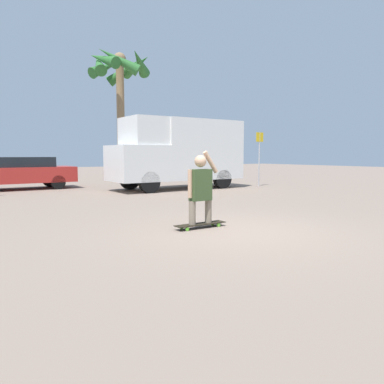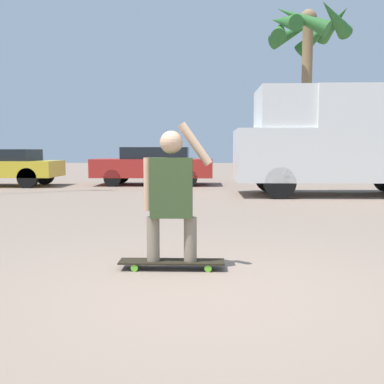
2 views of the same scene
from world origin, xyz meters
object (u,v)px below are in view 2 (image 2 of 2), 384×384
skateboard (172,262)px  palm_tree_near_van (307,37)px  parked_car_red (154,165)px  parked_car_yellow (2,166)px  camper_van (344,138)px  person_skateboarder (171,189)px

skateboard → palm_tree_near_van: palm_tree_near_van is taller
skateboard → parked_car_red: bearing=97.7°
parked_car_yellow → palm_tree_near_van: (12.10, 5.55, 5.88)m
parked_car_red → palm_tree_near_van: 10.13m
parked_car_red → camper_van: bearing=-31.5°
camper_van → parked_car_red: 6.94m
palm_tree_near_van → person_skateboarder: bearing=-107.5°
person_skateboarder → palm_tree_near_van: palm_tree_near_van is taller
person_skateboarder → camper_van: bearing=61.0°
person_skateboarder → skateboard: bearing=0.0°
camper_van → skateboard: bearing=-119.0°
skateboard → parked_car_yellow: size_ratio=0.28×
skateboard → parked_car_yellow: bearing=123.0°
person_skateboarder → parked_car_red: size_ratio=0.34×
person_skateboarder → camper_van: (4.33, 7.81, 0.77)m
camper_van → parked_car_yellow: (-11.29, 2.91, -0.92)m
parked_car_red → person_skateboarder: bearing=-82.3°
parked_car_yellow → palm_tree_near_van: palm_tree_near_van is taller
person_skateboarder → palm_tree_near_van: (5.14, 16.26, 5.73)m
person_skateboarder → camper_van: camper_van is taller
skateboard → palm_tree_near_van: size_ratio=0.14×
parked_car_yellow → camper_van: bearing=-14.4°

